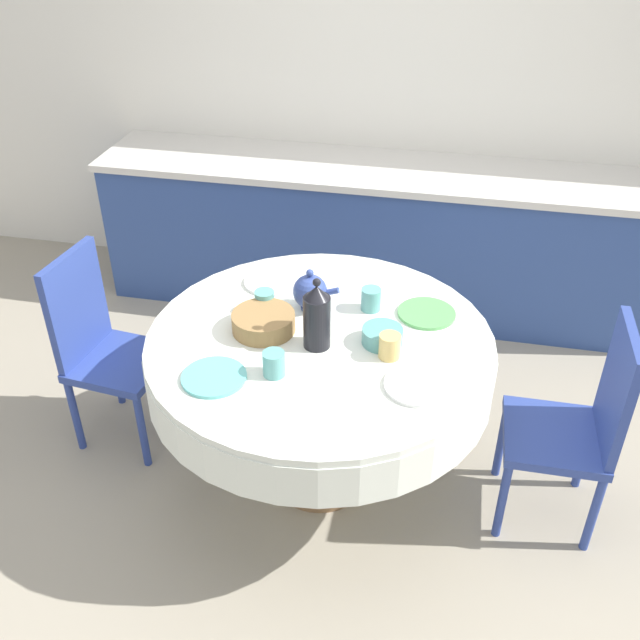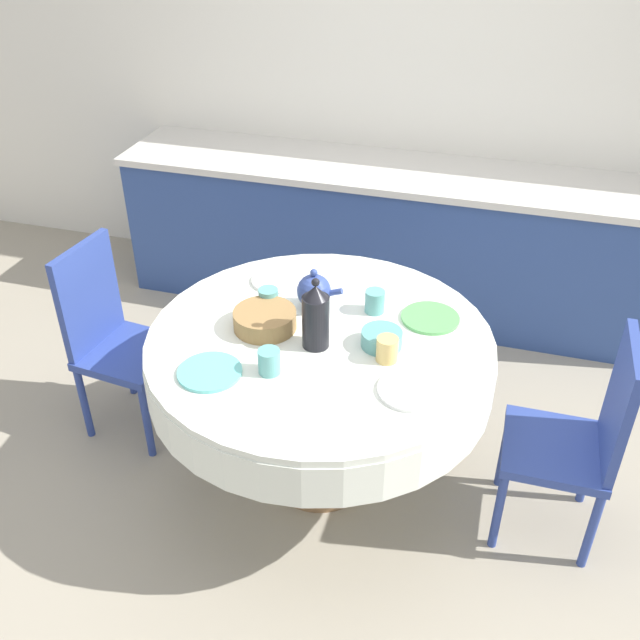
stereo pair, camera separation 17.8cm
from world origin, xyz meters
The scene contains 18 objects.
ground_plane centered at (0.00, 0.00, 0.00)m, with size 12.00×12.00×0.00m, color #9E937F.
wall_back centered at (0.00, 1.90, 1.30)m, with size 7.00×0.05×2.60m.
kitchen_counter centered at (0.00, 1.57, 0.44)m, with size 3.24×0.64×0.88m.
dining_table centered at (0.00, 0.00, 0.66)m, with size 1.40×1.40×0.78m.
chair_left centered at (1.05, 0.01, 0.52)m, with size 0.40×0.40×0.95m.
chair_right centered at (-1.04, 0.12, 0.52)m, with size 0.44×0.44×0.95m.
plate_near_left centered at (-0.32, -0.34, 0.78)m, with size 0.24×0.24×0.01m, color #60BCB7.
cup_near_left centered at (-0.12, -0.27, 0.83)m, with size 0.08×0.08×0.10m, color #5BA39E.
plate_near_right centered at (0.41, -0.24, 0.78)m, with size 0.24×0.24×0.01m, color white.
cup_near_right centered at (0.28, -0.07, 0.83)m, with size 0.08×0.08×0.10m, color #DBB766.
plate_far_left centered at (-0.30, 0.36, 0.78)m, with size 0.24×0.24×0.01m, color white.
cup_far_left centered at (-0.26, 0.13, 0.83)m, with size 0.08×0.08×0.10m, color #5BA39E.
plate_far_right centered at (0.40, 0.25, 0.78)m, with size 0.24×0.24×0.01m, color #5BA85B.
cup_far_right centered at (0.17, 0.24, 0.83)m, with size 0.08×0.08×0.10m, color #5BA39E.
coffee_carafe centered at (0.00, -0.06, 0.91)m, with size 0.11×0.11×0.30m.
teapot centered at (-0.08, 0.20, 0.86)m, with size 0.20×0.14×0.19m.
bread_basket centered at (-0.23, 0.00, 0.82)m, with size 0.25×0.25×0.08m, color olive.
fruit_bowl centered at (0.25, 0.01, 0.81)m, with size 0.16×0.16×0.07m, color #569993.
Camera 2 is at (0.65, -2.22, 2.40)m, focal length 40.00 mm.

